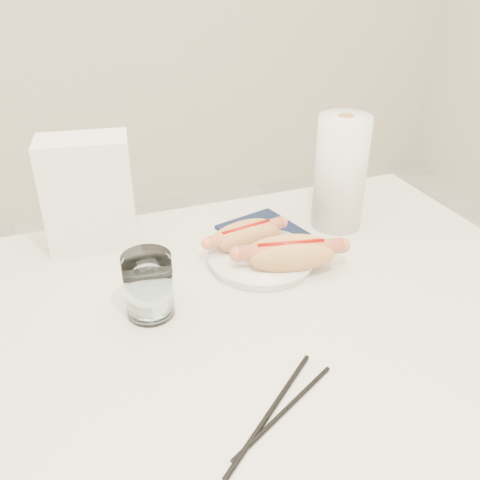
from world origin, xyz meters
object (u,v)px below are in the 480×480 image
object	(u,v)px
hotdog_right	(290,254)
napkin_box	(89,194)
table	(223,345)
paper_towel_roll	(340,173)
water_glass	(149,285)
hotdog_left	(246,236)
plate	(261,259)

from	to	relation	value
hotdog_right	napkin_box	bearing A→B (deg)	155.52
table	paper_towel_roll	bearing A→B (deg)	32.95
water_glass	hotdog_right	bearing A→B (deg)	6.13
hotdog_right	paper_towel_roll	world-z (taller)	paper_towel_roll
paper_towel_roll	table	bearing A→B (deg)	-147.05
hotdog_left	paper_towel_roll	size ratio (longest dim) A/B	0.71
water_glass	paper_towel_roll	xyz separation A→B (m)	(0.43, 0.16, 0.06)
table	water_glass	distance (m)	0.16
plate	hotdog_left	size ratio (longest dim) A/B	1.17
hotdog_left	napkin_box	size ratio (longest dim) A/B	0.76
hotdog_left	hotdog_right	world-z (taller)	hotdog_right
plate	hotdog_right	world-z (taller)	hotdog_right
hotdog_right	paper_towel_roll	xyz separation A→B (m)	(0.17, 0.13, 0.08)
water_glass	napkin_box	world-z (taller)	napkin_box
hotdog_right	paper_towel_roll	distance (m)	0.23
hotdog_left	water_glass	size ratio (longest dim) A/B	1.53
hotdog_right	paper_towel_roll	size ratio (longest dim) A/B	0.83
plate	napkin_box	size ratio (longest dim) A/B	0.88
table	water_glass	xyz separation A→B (m)	(-0.10, 0.05, 0.11)
paper_towel_roll	plate	bearing A→B (deg)	-157.42
plate	paper_towel_roll	bearing A→B (deg)	22.58
napkin_box	table	bearing A→B (deg)	-53.80
plate	water_glass	bearing A→B (deg)	-161.17
napkin_box	paper_towel_roll	bearing A→B (deg)	-2.18
table	hotdog_left	xyz separation A→B (m)	(0.11, 0.17, 0.10)
hotdog_left	napkin_box	distance (m)	0.31
napkin_box	hotdog_right	bearing A→B (deg)	-27.29
napkin_box	water_glass	bearing A→B (deg)	-69.35
table	water_glass	bearing A→B (deg)	154.83
table	paper_towel_roll	distance (m)	0.43
napkin_box	paper_towel_roll	distance (m)	0.49
table	hotdog_right	xyz separation A→B (m)	(0.16, 0.08, 0.10)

